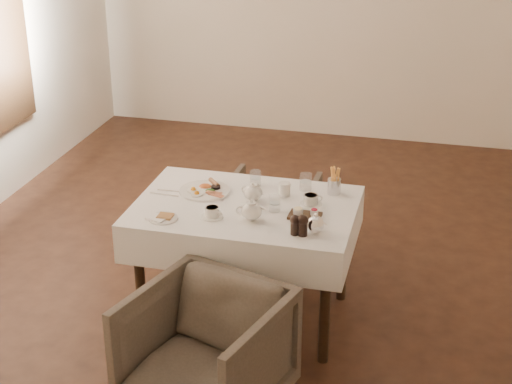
{
  "coord_description": "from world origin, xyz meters",
  "views": [
    {
      "loc": [
        1.16,
        -4.81,
        2.7
      ],
      "look_at": [
        0.14,
        -0.79,
        0.82
      ],
      "focal_mm": 55.0,
      "sensor_mm": 36.0,
      "label": 1
    }
  ],
  "objects": [
    {
      "name": "glass_mid",
      "position": [
        0.27,
        -0.88,
        0.8
      ],
      "size": [
        0.07,
        0.07,
        0.09
      ],
      "primitive_type": "cylinder",
      "rotation": [
        0.0,
        0.0,
        -0.08
      ],
      "color": "silver",
      "rests_on": "table"
    },
    {
      "name": "armchair_near",
      "position": [
        0.11,
        -1.71,
        0.33
      ],
      "size": [
        0.89,
        0.9,
        0.66
      ],
      "primitive_type": "imported",
      "rotation": [
        0.0,
        0.0,
        -0.3
      ],
      "color": "#473D34",
      "rests_on": "ground"
    },
    {
      "name": "fries_cup",
      "position": [
        0.56,
        -0.56,
        0.83
      ],
      "size": [
        0.08,
        0.08,
        0.17
      ],
      "rotation": [
        0.0,
        0.0,
        -0.18
      ],
      "color": "silver",
      "rests_on": "table"
    },
    {
      "name": "teacup_near",
      "position": [
        -0.05,
        -1.04,
        0.78
      ],
      "size": [
        0.13,
        0.13,
        0.06
      ],
      "rotation": [
        0.0,
        0.0,
        -0.33
      ],
      "color": "white",
      "rests_on": "table"
    },
    {
      "name": "condiment_board",
      "position": [
        0.45,
        -0.92,
        0.77
      ],
      "size": [
        0.18,
        0.12,
        0.05
      ],
      "rotation": [
        0.0,
        0.0,
        -0.03
      ],
      "color": "black",
      "rests_on": "table"
    },
    {
      "name": "silver_pot",
      "position": [
        0.55,
        -1.09,
        0.81
      ],
      "size": [
        0.14,
        0.12,
        0.12
      ],
      "primitive_type": null,
      "rotation": [
        0.0,
        0.0,
        0.36
      ],
      "color": "white",
      "rests_on": "table"
    },
    {
      "name": "teacup_far",
      "position": [
        0.46,
        -0.75,
        0.78
      ],
      "size": [
        0.13,
        0.13,
        0.06
      ],
      "rotation": [
        0.0,
        0.0,
        0.3
      ],
      "color": "white",
      "rests_on": "table"
    },
    {
      "name": "creamer",
      "position": [
        0.28,
        -0.66,
        0.8
      ],
      "size": [
        0.08,
        0.08,
        0.08
      ],
      "primitive_type": "cylinder",
      "rotation": [
        0.0,
        0.0,
        -0.19
      ],
      "color": "white",
      "rests_on": "table"
    },
    {
      "name": "pepper_mill_left",
      "position": [
        0.44,
        -1.13,
        0.81
      ],
      "size": [
        0.07,
        0.07,
        0.11
      ],
      "primitive_type": null,
      "rotation": [
        0.0,
        0.0,
        -0.26
      ],
      "color": "black",
      "rests_on": "table"
    },
    {
      "name": "table",
      "position": [
        0.09,
        -0.84,
        0.64
      ],
      "size": [
        1.28,
        0.88,
        0.75
      ],
      "color": "black",
      "rests_on": "ground"
    },
    {
      "name": "teapot_centre",
      "position": [
        0.12,
        -0.78,
        0.81
      ],
      "size": [
        0.18,
        0.16,
        0.12
      ],
      "primitive_type": null,
      "rotation": [
        0.0,
        0.0,
        -0.34
      ],
      "color": "white",
      "rests_on": "table"
    },
    {
      "name": "pepper_mill_right",
      "position": [
        0.49,
        -1.14,
        0.82
      ],
      "size": [
        0.08,
        0.08,
        0.12
      ],
      "primitive_type": null,
      "rotation": [
        0.0,
        0.0,
        0.33
      ],
      "color": "black",
      "rests_on": "table"
    },
    {
      "name": "glass_right",
      "position": [
        0.39,
        -0.55,
        0.81
      ],
      "size": [
        0.09,
        0.09,
        0.1
      ],
      "primitive_type": "cylinder",
      "rotation": [
        0.0,
        0.0,
        -0.35
      ],
      "color": "silver",
      "rests_on": "table"
    },
    {
      "name": "cutlery_knife",
      "position": [
        -0.41,
        -0.83,
        0.76
      ],
      "size": [
        0.18,
        0.02,
        0.0
      ],
      "primitive_type": "cube",
      "rotation": [
        0.0,
        0.0,
        1.53
      ],
      "color": "silver",
      "rests_on": "table"
    },
    {
      "name": "teapot_front",
      "position": [
        0.17,
        -1.03,
        0.82
      ],
      "size": [
        0.19,
        0.16,
        0.13
      ],
      "primitive_type": null,
      "rotation": [
        0.0,
        0.0,
        0.29
      ],
      "color": "white",
      "rests_on": "table"
    },
    {
      "name": "glass_left",
      "position": [
        0.08,
        -0.56,
        0.8
      ],
      "size": [
        0.09,
        0.09,
        0.1
      ],
      "primitive_type": "cylinder",
      "rotation": [
        0.0,
        0.0,
        0.35
      ],
      "color": "silver",
      "rests_on": "table"
    },
    {
      "name": "cutlery_fork",
      "position": [
        -0.39,
        -0.77,
        0.76
      ],
      "size": [
        0.18,
        0.02,
        0.0
      ],
      "primitive_type": "cube",
      "rotation": [
        0.0,
        0.0,
        1.59
      ],
      "color": "silver",
      "rests_on": "table"
    },
    {
      "name": "side_plate",
      "position": [
        -0.31,
        -1.14,
        0.76
      ],
      "size": [
        0.18,
        0.16,
        0.02
      ],
      "rotation": [
        0.0,
        0.0,
        -0.21
      ],
      "color": "white",
      "rests_on": "table"
    },
    {
      "name": "breakfast_plate",
      "position": [
        -0.19,
        -0.72,
        0.77
      ],
      "size": [
        0.3,
        0.3,
        0.04
      ],
      "rotation": [
        0.0,
        0.0,
        0.29
      ],
      "color": "white",
      "rests_on": "table"
    },
    {
      "name": "armchair_far",
      "position": [
        0.06,
        -0.05,
        0.28
      ],
      "size": [
        0.62,
        0.64,
        0.57
      ],
      "primitive_type": "imported",
      "rotation": [
        0.0,
        0.0,
        3.12
      ],
      "color": "#473D34",
      "rests_on": "ground"
    }
  ]
}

